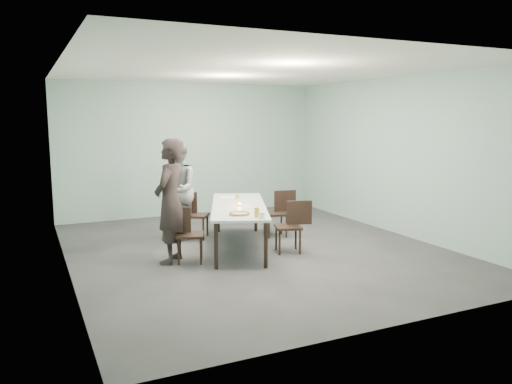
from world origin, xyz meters
name	(u,v)px	position (x,y,z in m)	size (l,w,h in m)	color
ground	(255,249)	(0.00, 0.00, 0.00)	(7.00, 7.00, 0.00)	#333335
room_shell	(255,130)	(0.00, 0.00, 2.03)	(6.02, 7.02, 3.01)	#90B5AD
table	(239,208)	(-0.20, 0.24, 0.69)	(1.79, 2.75, 0.75)	white
chair_near_left	(185,231)	(-1.30, -0.20, 0.50)	(0.65, 0.54, 0.87)	black
chair_far_left	(192,212)	(-0.72, 1.25, 0.50)	(0.64, 0.58, 0.87)	black
chair_near_right	(293,223)	(0.51, -0.40, 0.50)	(0.65, 0.53, 0.87)	black
chair_far_right	(279,210)	(0.84, 0.71, 0.50)	(0.64, 0.50, 0.87)	black
diner_near	(170,201)	(-1.49, -0.11, 0.96)	(0.70, 0.46, 1.93)	black
diner_far	(176,190)	(-1.00, 1.27, 0.92)	(0.89, 0.69, 1.83)	gray
pizza	(239,214)	(-0.54, -0.58, 0.77)	(0.34, 0.34, 0.04)	white
side_plate	(250,212)	(-0.28, -0.41, 0.76)	(0.18, 0.18, 0.01)	white
beer_glass	(257,213)	(-0.37, -0.86, 0.82)	(0.08, 0.08, 0.15)	gold
water_tumbler	(262,216)	(-0.34, -0.97, 0.80)	(0.08, 0.08, 0.09)	silver
tealight	(240,205)	(-0.23, 0.14, 0.77)	(0.06, 0.06, 0.05)	silver
amber_tumbler	(237,197)	(0.01, 0.81, 0.79)	(0.07, 0.07, 0.08)	gold
menu	(228,197)	(-0.07, 1.07, 0.75)	(0.30, 0.22, 0.01)	silver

